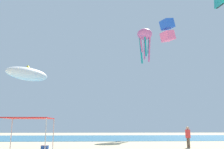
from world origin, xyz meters
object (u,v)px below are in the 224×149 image
Objects in this scene: cooler_box at (45,147)px; kite_octopus_pink at (145,36)px; kite_box_blue at (167,30)px; person_leftmost at (188,135)px; kite_inflatable_white at (27,74)px; canopy_tent at (28,119)px.

kite_octopus_pink reaches higher than cooler_box.
cooler_box is at bearing 70.31° from kite_box_blue.
kite_box_blue is (-1.28, 0.15, 9.54)m from person_leftmost.
kite_inflatable_white is at bearing 21.70° from kite_box_blue.
kite_inflatable_white is at bearing -14.23° from kite_octopus_pink.
kite_box_blue is at bearing 6.63° from cooler_box.
cooler_box is 0.25× the size of kite_box_blue.
kite_inflatable_white is (-17.03, 15.32, -1.13)m from kite_box_blue.
person_leftmost is 11.85m from cooler_box.
canopy_tent is 1.90× the size of person_leftmost.
canopy_tent is 13.11m from person_leftmost.
kite_box_blue is 20.08m from kite_octopus_pink.
kite_octopus_pink is (12.08, 20.10, 17.05)m from cooler_box.
person_leftmost is at bearing 5.20° from cooler_box.
kite_box_blue reaches higher than cooler_box.
person_leftmost is at bearing 64.02° from kite_octopus_pink.
kite_box_blue is 22.93m from kite_inflatable_white.
cooler_box is 14.82m from kite_box_blue.
cooler_box is (1.07, 1.27, -2.11)m from canopy_tent.
person_leftmost is (12.83, 2.34, -1.25)m from canopy_tent.
cooler_box is (-11.77, -1.07, -0.86)m from person_leftmost.
canopy_tent is at bearing 62.52° from kite_inflatable_white.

